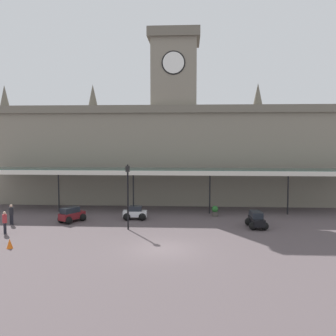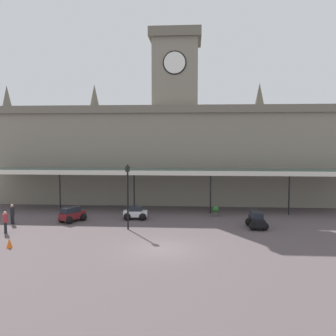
# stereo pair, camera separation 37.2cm
# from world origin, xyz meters

# --- Properties ---
(ground_plane) EXTENTS (140.00, 140.00, 0.00)m
(ground_plane) POSITION_xyz_m (0.00, 0.00, 0.00)
(ground_plane) COLOR #514648
(station_building) EXTENTS (40.54, 6.32, 18.58)m
(station_building) POSITION_xyz_m (0.00, 18.31, 5.96)
(station_building) COLOR gray
(station_building) RESTS_ON ground
(entrance_canopy) EXTENTS (36.37, 3.26, 4.11)m
(entrance_canopy) POSITION_xyz_m (0.00, 12.94, 3.97)
(entrance_canopy) COLOR #38564C
(entrance_canopy) RESTS_ON ground
(car_black_estate) EXTENTS (1.62, 2.29, 1.27)m
(car_black_estate) POSITION_xyz_m (7.02, 6.20, 0.56)
(car_black_estate) COLOR black
(car_black_estate) RESTS_ON ground
(car_maroon_estate) EXTENTS (2.21, 2.43, 1.27)m
(car_maroon_estate) POSITION_xyz_m (-8.26, 7.37, 0.56)
(car_maroon_estate) COLOR maroon
(car_maroon_estate) RESTS_ON ground
(car_white_sedan) EXTENTS (2.09, 1.58, 1.19)m
(car_white_sedan) POSITION_xyz_m (-3.03, 8.65, 0.50)
(car_white_sedan) COLOR silver
(car_white_sedan) RESTS_ON ground
(pedestrian_crossing_forecourt) EXTENTS (0.36, 0.34, 1.67)m
(pedestrian_crossing_forecourt) POSITION_xyz_m (-12.91, 6.14, 0.91)
(pedestrian_crossing_forecourt) COLOR black
(pedestrian_crossing_forecourt) RESTS_ON ground
(pedestrian_beside_cars) EXTENTS (0.34, 0.38, 1.67)m
(pedestrian_beside_cars) POSITION_xyz_m (-11.99, 3.22, 0.91)
(pedestrian_beside_cars) COLOR black
(pedestrian_beside_cars) RESTS_ON ground
(victorian_lamppost) EXTENTS (0.30, 0.30, 5.08)m
(victorian_lamppost) POSITION_xyz_m (-3.05, 5.02, 3.15)
(victorian_lamppost) COLOR black
(victorian_lamppost) RESTS_ON ground
(traffic_cone) EXTENTS (0.40, 0.40, 0.63)m
(traffic_cone) POSITION_xyz_m (-9.84, -0.42, 0.31)
(traffic_cone) COLOR orange
(traffic_cone) RESTS_ON ground
(planter_forecourt_centre) EXTENTS (0.60, 0.60, 0.96)m
(planter_forecourt_centre) POSITION_xyz_m (4.04, 10.43, 0.49)
(planter_forecourt_centre) COLOR #47423D
(planter_forecourt_centre) RESTS_ON ground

